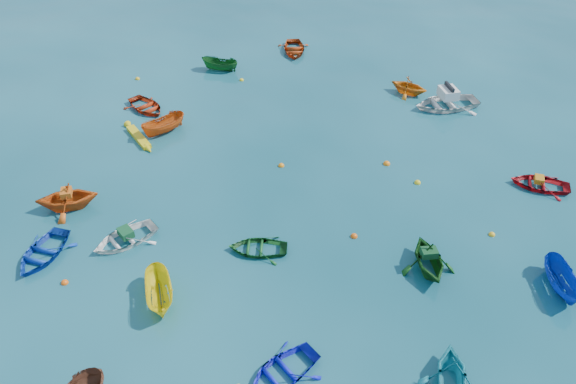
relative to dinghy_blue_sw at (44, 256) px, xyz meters
The scene contains 30 objects.
ground 8.29m from the dinghy_blue_sw, 31.97° to the left, with size 160.00×160.00×0.00m, color #093643.
dinghy_blue_sw is the anchor object (origin of this frame).
dinghy_white_near 3.60m from the dinghy_blue_sw, 47.85° to the left, with size 2.17×3.03×0.63m, color white.
dinghy_blue_se 12.37m from the dinghy_blue_sw, ahead, with size 2.10×2.94×0.61m, color #0F18C3.
dinghy_orange_w 3.39m from the dinghy_blue_sw, 120.07° to the left, with size 2.53×2.94×1.55m, color #D15313.
sampan_yellow_mid 6.31m from the dinghy_blue_sw, ahead, with size 1.10×2.91×1.12m, color yellow.
dinghy_green_e 9.62m from the dinghy_blue_sw, 34.73° to the left, with size 1.91×2.67×0.55m, color #12501E.
dinghy_red_nw 13.19m from the dinghy_blue_sw, 113.58° to the left, with size 2.18×3.05×0.63m, color #A92A0E.
sampan_orange_n 10.95m from the dinghy_blue_sw, 102.98° to the left, with size 1.08×2.87×1.11m, color #C65112.
dinghy_green_n 17.09m from the dinghy_blue_sw, 29.94° to the left, with size 2.37×2.75×1.45m, color #104613.
dinghy_red_ne 24.58m from the dinghy_blue_sw, 44.53° to the left, with size 2.09×2.92×0.61m, color #A60D14.
sampan_blue_far 22.53m from the dinghy_blue_sw, 27.68° to the left, with size 1.05×2.79×1.08m, color #0D36AC.
dinghy_red_far 24.41m from the dinghy_blue_sw, 94.65° to the left, with size 2.37×3.31×0.69m, color #A9360E.
dinghy_orange_far 24.22m from the dinghy_blue_sw, 71.25° to the left, with size 2.10×2.44×1.28m, color orange.
sampan_green_far 19.51m from the dinghy_blue_sw, 104.11° to the left, with size 0.98×2.60×1.01m, color #14551C.
kayak_yellow 9.89m from the dinghy_blue_sw, 109.20° to the left, with size 0.48×3.34×0.32m, color gold, non-canonical shape.
motorboat_white 24.88m from the dinghy_blue_sw, 64.99° to the left, with size 2.95×4.12×1.45m, color silver.
tarp_green_a 3.72m from the dinghy_blue_sw, 48.47° to the left, with size 0.73×0.55×0.35m, color #134C27.
tarp_orange_a 3.53m from the dinghy_blue_sw, 119.26° to the left, with size 0.66×0.50×0.32m, color #CD5D15.
tarp_green_b 17.09m from the dinghy_blue_sw, 30.27° to the left, with size 0.69×0.52×0.33m, color #10421E.
tarp_orange_b 24.49m from the dinghy_blue_sw, 44.64° to the left, with size 0.60×0.45×0.29m, color #B87012.
buoy_or_a 2.18m from the dinghy_blue_sw, 15.41° to the right, with size 0.32×0.32×0.32m, color #F1570D.
buoy_or_b 14.13m from the dinghy_blue_sw, 37.75° to the left, with size 0.33×0.33×0.33m, color #E0550C.
buoy_ye_b 17.16m from the dinghy_blue_sw, 120.52° to the left, with size 0.32×0.32×0.32m, color gold.
buoy_or_c 12.67m from the dinghy_blue_sw, 65.66° to the left, with size 0.34×0.34×0.34m, color orange.
buoy_ye_c 18.58m from the dinghy_blue_sw, 49.45° to the left, with size 0.34×0.34×0.34m, color yellow.
buoy_or_d 17.87m from the dinghy_blue_sw, 55.97° to the left, with size 0.38×0.38×0.38m, color orange.
buoy_ye_d 18.67m from the dinghy_blue_sw, 97.88° to the left, with size 0.30×0.30×0.30m, color yellow.
buoy_or_e 23.50m from the dinghy_blue_sw, 66.25° to the left, with size 0.38×0.38×0.38m, color #D0560B.
buoy_ye_e 20.59m from the dinghy_blue_sw, 36.45° to the left, with size 0.31×0.31×0.31m, color gold.
Camera 1 is at (11.88, -13.59, 17.90)m, focal length 35.00 mm.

